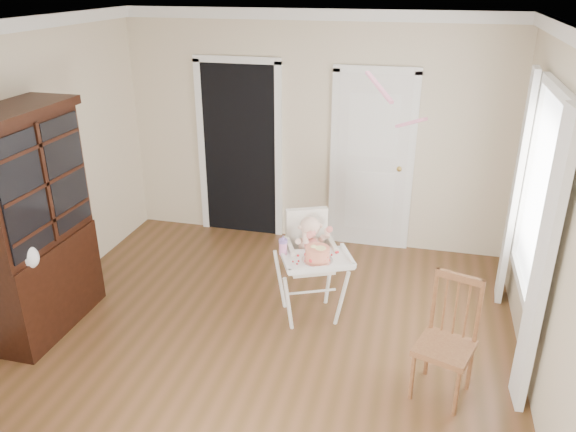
% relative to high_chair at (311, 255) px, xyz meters
% --- Properties ---
extents(floor, '(5.00, 5.00, 0.00)m').
position_rel_high_chair_xyz_m(floor, '(-0.35, -0.77, -0.66)').
color(floor, brown).
rests_on(floor, ground).
extents(ceiling, '(5.00, 5.00, 0.00)m').
position_rel_high_chair_xyz_m(ceiling, '(-0.35, -0.77, 2.04)').
color(ceiling, white).
rests_on(ceiling, wall_back).
extents(wall_back, '(4.50, 0.00, 4.50)m').
position_rel_high_chair_xyz_m(wall_back, '(-0.35, 1.73, 0.69)').
color(wall_back, beige).
rests_on(wall_back, floor).
extents(wall_right, '(0.00, 5.00, 5.00)m').
position_rel_high_chair_xyz_m(wall_right, '(1.90, -0.77, 0.69)').
color(wall_right, beige).
rests_on(wall_right, floor).
extents(crown_molding, '(4.50, 5.00, 0.12)m').
position_rel_high_chair_xyz_m(crown_molding, '(-0.35, -0.77, 1.98)').
color(crown_molding, white).
rests_on(crown_molding, ceiling).
extents(doorway, '(1.06, 0.05, 2.22)m').
position_rel_high_chair_xyz_m(doorway, '(-1.25, 1.71, 0.45)').
color(doorway, black).
rests_on(doorway, wall_back).
extents(closet_door, '(0.96, 0.09, 2.13)m').
position_rel_high_chair_xyz_m(closet_door, '(0.35, 1.70, 0.37)').
color(closet_door, white).
rests_on(closet_door, wall_back).
extents(window_right, '(0.13, 1.84, 2.30)m').
position_rel_high_chair_xyz_m(window_right, '(1.83, 0.03, 0.63)').
color(window_right, white).
rests_on(window_right, wall_right).
extents(high_chair, '(0.86, 0.94, 1.07)m').
position_rel_high_chair_xyz_m(high_chair, '(0.00, 0.00, 0.00)').
color(high_chair, white).
rests_on(high_chair, floor).
extents(baby, '(0.34, 0.25, 0.44)m').
position_rel_high_chair_xyz_m(baby, '(-0.01, 0.02, 0.14)').
color(baby, beige).
rests_on(baby, high_chair).
extents(cake, '(0.27, 0.27, 0.13)m').
position_rel_high_chair_xyz_m(cake, '(0.11, -0.25, 0.15)').
color(cake, silver).
rests_on(cake, high_chair).
extents(sippy_cup, '(0.08, 0.08, 0.19)m').
position_rel_high_chair_xyz_m(sippy_cup, '(-0.21, -0.21, 0.16)').
color(sippy_cup, pink).
rests_on(sippy_cup, high_chair).
extents(china_cabinet, '(0.54, 1.22, 2.06)m').
position_rel_high_chair_xyz_m(china_cabinet, '(-2.34, -0.74, 0.37)').
color(china_cabinet, black).
rests_on(china_cabinet, floor).
extents(dining_chair, '(0.51, 0.51, 0.98)m').
position_rel_high_chair_xyz_m(dining_chair, '(1.23, -0.80, -0.20)').
color(dining_chair, brown).
rests_on(dining_chair, floor).
extents(streamer, '(0.25, 0.45, 0.15)m').
position_rel_high_chair_xyz_m(streamer, '(0.56, -0.42, 1.64)').
color(streamer, pink).
rests_on(streamer, ceiling).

